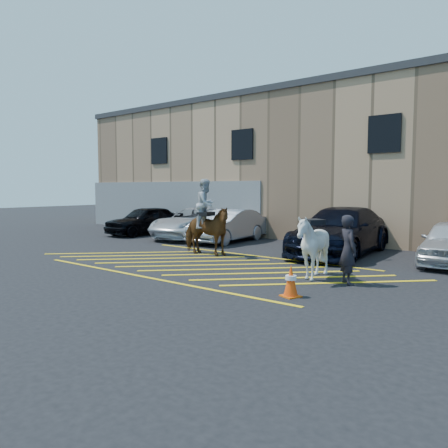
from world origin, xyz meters
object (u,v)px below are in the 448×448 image
Objects in this scene: car_silver_sedan at (228,226)px; mounted_bay at (206,224)px; car_white_pickup at (196,223)px; saddled_white at (313,247)px; traffic_cone at (291,281)px; handler at (348,250)px; car_blue_suv at (340,231)px; car_black_suv at (146,220)px.

mounted_bay reaches higher than car_silver_sedan.
car_white_pickup is 2.54× the size of saddled_white.
traffic_cone is (7.30, -7.00, -0.37)m from car_silver_sedan.
handler is at bearing -1.36° from saddled_white.
car_blue_suv is at bearing -6.78° from car_silver_sedan.
car_black_suv reaches higher than car_silver_sedan.
saddled_white is (1.26, -4.65, 0.01)m from car_blue_suv.
car_silver_sedan is at bearing 143.95° from saddled_white.
car_blue_suv is at bearing 3.70° from car_black_suv.
mounted_bay is (3.91, -3.74, 0.38)m from car_white_pickup.
car_blue_suv is 4.82m from saddled_white.
car_white_pickup is 2.19m from car_silver_sedan.
car_blue_suv is (5.51, -0.28, 0.13)m from car_silver_sedan.
saddled_white reaches higher than car_black_suv.
car_blue_suv is (10.86, -0.03, 0.12)m from car_black_suv.
saddled_white is (12.12, -4.68, 0.13)m from car_black_suv.
saddled_white is (-1.01, 0.02, -0.01)m from handler.
traffic_cone is (1.78, -6.72, -0.50)m from car_blue_suv.
handler reaches higher than saddled_white.
car_black_suv is at bearing 22.08° from handler.
traffic_cone is (-0.48, -2.04, -0.52)m from handler.
traffic_cone is at bearing -79.38° from car_blue_suv.
mounted_bay is at bearing 28.60° from handler.
car_blue_suv is 3.35× the size of handler.
mounted_bay is 6.60m from traffic_cone.
car_black_suv is 12.99m from saddled_white.
traffic_cone is (5.56, -3.46, -0.76)m from mounted_bay.
car_white_pickup is at bearing 136.32° from mounted_bay.
car_white_pickup is 0.89× the size of car_blue_suv.
car_black_suv is 14.34m from traffic_cone.
handler reaches higher than car_black_suv.
mounted_bay is at bearing -51.18° from car_white_pickup.
car_white_pickup is 7.30× the size of traffic_cone.
car_blue_suv is 2.14× the size of mounted_bay.
handler is at bearing -68.40° from car_blue_suv.
traffic_cone is (0.53, -2.07, -0.51)m from saddled_white.
mounted_bay is at bearing -21.04° from car_black_suv.
car_silver_sedan is (5.34, 0.25, -0.01)m from car_black_suv.
car_blue_suv is 6.97m from traffic_cone.
car_blue_suv is at bearing 40.74° from mounted_bay.
car_black_suv is 10.86m from car_blue_suv.
car_silver_sedan is at bearing 9.33° from handler.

